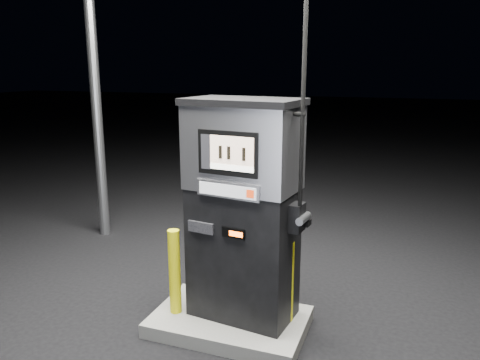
% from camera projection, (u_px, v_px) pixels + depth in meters
% --- Properties ---
extents(ground, '(80.00, 80.00, 0.00)m').
position_uv_depth(ground, '(230.00, 328.00, 4.98)').
color(ground, black).
rests_on(ground, ground).
extents(pump_island, '(1.60, 1.00, 0.15)m').
position_uv_depth(pump_island, '(230.00, 322.00, 4.96)').
color(pump_island, slate).
rests_on(pump_island, ground).
extents(fuel_dispenser, '(1.28, 0.80, 4.70)m').
position_uv_depth(fuel_dispenser, '(243.00, 209.00, 4.72)').
color(fuel_dispenser, black).
rests_on(fuel_dispenser, pump_island).
extents(bollard_left, '(0.16, 0.16, 0.92)m').
position_uv_depth(bollard_left, '(175.00, 272.00, 4.91)').
color(bollard_left, '#D3CD0B').
rests_on(bollard_left, pump_island).
extents(bollard_right, '(0.14, 0.14, 0.86)m').
position_uv_depth(bollard_right, '(288.00, 281.00, 4.76)').
color(bollard_right, '#D3CD0B').
rests_on(bollard_right, pump_island).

